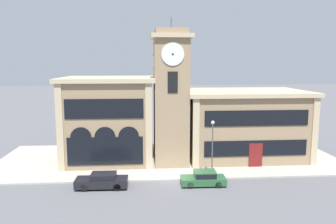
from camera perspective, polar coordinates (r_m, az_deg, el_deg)
The scene contains 9 objects.
ground_plane at distance 32.85m, azimuth 1.33°, elevation -11.86°, with size 300.00×300.00×0.00m, color #56565B.
sidewalk_kerb at distance 39.82m, azimuth 0.26°, elevation -8.11°, with size 40.28×14.79×0.15m.
clock_tower at distance 36.23m, azimuth 0.54°, elevation 2.43°, with size 4.44×4.44×16.30m.
town_hall_left_wing at distance 39.45m, azimuth -10.20°, elevation -1.14°, with size 10.63×10.13×9.84m.
town_hall_right_wing at distance 41.26m, azimuth 12.97°, elevation -1.97°, with size 14.67×10.13×8.19m.
parked_car_near at distance 31.38m, azimuth -11.37°, elevation -11.58°, with size 4.79×1.91×1.40m.
parked_car_mid at distance 31.67m, azimuth 6.26°, elevation -11.32°, with size 4.23×1.91×1.38m.
street_lamp at distance 32.68m, azimuth 7.75°, elevation -4.91°, with size 0.36×0.36×5.71m.
bollard at distance 33.18m, azimuth 5.80°, elevation -10.47°, with size 0.18×0.18×1.06m.
Camera 1 is at (-3.13, -30.68, 11.32)m, focal length 35.00 mm.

